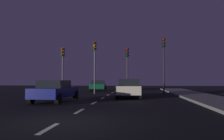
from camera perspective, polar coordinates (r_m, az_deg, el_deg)
The scene contains 16 objects.
ground_plane at distance 15.18m, azimuth -3.88°, elevation -7.61°, with size 80.00×80.00×0.00m, color black.
sidewalk_curb_right at distance 15.78m, azimuth 24.29°, elevation -6.93°, with size 3.00×40.00×0.15m, color gray.
lane_stripe_nearest at distance 7.29m, azimuth -14.88°, elevation -13.31°, with size 0.16×1.60×0.01m, color silver.
lane_stripe_second at distance 10.89m, azimuth -7.76°, elevation -9.68°, with size 0.16×1.60×0.01m, color silver.
lane_stripe_third at distance 14.59m, azimuth -4.27°, elevation -7.81°, with size 0.16×1.60×0.01m, color silver.
lane_stripe_fourth at distance 18.33m, azimuth -2.22°, elevation -6.68°, with size 0.16×1.60×0.01m, color silver.
lane_stripe_fifth at distance 22.09m, azimuth -0.87°, elevation -5.93°, with size 0.16×1.60×0.01m, color silver.
lane_stripe_sixth at distance 25.87m, azimuth 0.09°, elevation -5.40°, with size 0.16×1.60×0.01m, color silver.
lane_stripe_seventh at distance 29.65m, azimuth 0.80°, elevation -5.01°, with size 0.16×1.60×0.01m, color silver.
traffic_signal_far_left at distance 24.58m, azimuth -11.70°, elevation 2.07°, with size 0.32×0.38×4.63m.
traffic_signal_center_left at distance 23.85m, azimuth -4.17°, elevation 3.07°, with size 0.32×0.38×5.21m.
traffic_signal_center_right at distance 23.48m, azimuth 3.65°, elevation 2.08°, with size 0.32×0.38×4.53m.
traffic_signal_far_right at distance 23.67m, azimuth 12.23°, elevation 3.52°, with size 0.32×0.38×5.45m.
car_stopped_ahead at distance 18.56m, azimuth 4.24°, elevation -4.32°, with size 1.93×4.19×1.46m.
car_adjacent_lane at distance 15.50m, azimuth -13.41°, elevation -4.80°, with size 2.01×4.46×1.36m.
car_oncoming_far at distance 29.61m, azimuth -3.35°, elevation -3.67°, with size 2.10×3.93×1.33m.
Camera 1 is at (2.49, -7.91, 1.41)m, focal length 38.33 mm.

